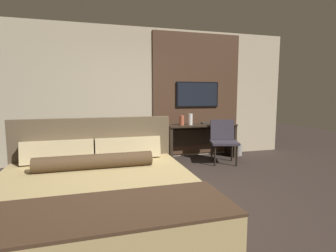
% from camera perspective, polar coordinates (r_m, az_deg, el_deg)
% --- Properties ---
extents(ground_plane, '(16.00, 16.00, 0.00)m').
position_cam_1_polar(ground_plane, '(3.42, -0.38, -17.35)').
color(ground_plane, '#332823').
extents(wall_back_tv_panel, '(7.20, 0.09, 2.80)m').
position_cam_1_polar(wall_back_tv_panel, '(5.69, -5.79, 6.85)').
color(wall_back_tv_panel, '#BCAD8E').
rests_on(wall_back_tv_panel, ground_plane).
extents(bed, '(2.07, 2.13, 1.09)m').
position_cam_1_polar(bed, '(2.85, -15.35, -15.62)').
color(bed, '#33281E').
rests_on(bed, ground_plane).
extents(desk, '(1.54, 0.48, 0.75)m').
position_cam_1_polar(desk, '(5.86, 7.03, -2.03)').
color(desk, '#2D2319').
rests_on(desk, ground_plane).
extents(tv, '(1.00, 0.04, 0.56)m').
position_cam_1_polar(tv, '(5.97, 6.42, 6.85)').
color(tv, black).
extents(desk_chair, '(0.65, 0.65, 0.88)m').
position_cam_1_polar(desk_chair, '(5.52, 11.91, -2.46)').
color(desk_chair, '#38333D').
rests_on(desk_chair, ground_plane).
extents(vase_tall, '(0.10, 0.10, 0.24)m').
position_cam_1_polar(vase_tall, '(5.65, 4.85, 1.47)').
color(vase_tall, silver).
rests_on(vase_tall, desk).
extents(vase_short, '(0.10, 0.10, 0.21)m').
position_cam_1_polar(vase_short, '(5.60, 3.00, 1.26)').
color(vase_short, '#B2563D').
rests_on(vase_short, desk).
extents(book, '(0.23, 0.17, 0.03)m').
position_cam_1_polar(book, '(5.92, 8.38, 0.64)').
color(book, '#332D28').
rests_on(book, desk).
extents(waste_bin, '(0.22, 0.22, 0.28)m').
position_cam_1_polar(waste_bin, '(6.28, 14.82, -4.93)').
color(waste_bin, gray).
rests_on(waste_bin, ground_plane).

